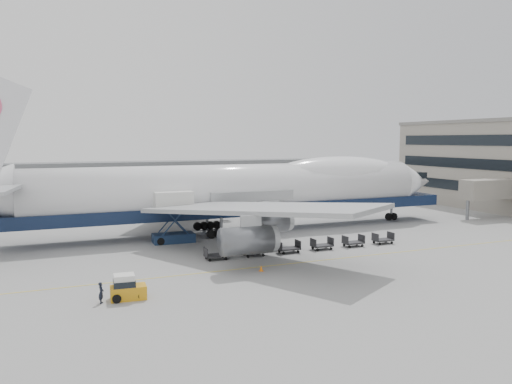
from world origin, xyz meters
name	(u,v)px	position (x,y,z in m)	size (l,w,h in m)	color
ground	(274,250)	(0.00, 0.00, 0.00)	(260.00, 260.00, 0.00)	gray
apron_line	(299,263)	(0.00, -6.00, 0.01)	(60.00, 0.15, 0.01)	gold
hangar	(108,177)	(-10.00, 70.00, 3.50)	(110.00, 8.00, 7.00)	slate
airliner	(240,189)	(0.64, 12.00, 5.62)	(67.00, 55.30, 19.98)	white
catering_truck	(173,214)	(-9.12, 8.52, 3.44)	(4.89, 3.47, 6.06)	#192C4D
baggage_tug	(127,288)	(-17.31, -11.04, 0.86)	(2.75, 1.60, 1.94)	orange
ground_worker	(101,293)	(-19.19, -11.25, 0.80)	(0.58, 0.38, 1.59)	black
traffic_cone	(261,268)	(-4.66, -7.45, 0.26)	(0.38, 0.38, 0.56)	orange
dolly_0	(216,255)	(-7.13, -1.65, 0.53)	(2.30, 1.35, 1.30)	#2D2D30
dolly_1	(254,251)	(-3.05, -1.65, 0.53)	(2.30, 1.35, 1.30)	#2D2D30
dolly_2	(289,248)	(1.04, -1.65, 0.53)	(2.30, 1.35, 1.30)	#2D2D30
dolly_3	(322,245)	(5.12, -1.65, 0.53)	(2.30, 1.35, 1.30)	#2D2D30
dolly_4	(353,242)	(9.20, -1.65, 0.53)	(2.30, 1.35, 1.30)	#2D2D30
dolly_5	(383,239)	(13.29, -1.65, 0.53)	(2.30, 1.35, 1.30)	#2D2D30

